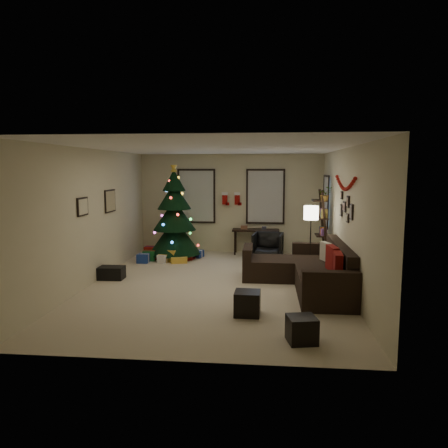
{
  "coord_description": "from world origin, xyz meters",
  "views": [
    {
      "loc": [
        0.99,
        -8.38,
        2.31
      ],
      "look_at": [
        0.1,
        0.6,
        1.15
      ],
      "focal_mm": 34.75,
      "sensor_mm": 36.0,
      "label": 1
    }
  ],
  "objects_px": {
    "christmas_tree": "(174,219)",
    "sofa": "(309,272)",
    "desk_chair": "(268,246)",
    "desk": "(256,232)",
    "bookshelf": "(323,230)"
  },
  "relations": [
    {
      "from": "christmas_tree",
      "to": "sofa",
      "type": "height_order",
      "value": "christmas_tree"
    },
    {
      "from": "christmas_tree",
      "to": "desk_chair",
      "type": "relative_size",
      "value": 3.58
    },
    {
      "from": "christmas_tree",
      "to": "desk_chair",
      "type": "distance_m",
      "value": 2.49
    },
    {
      "from": "christmas_tree",
      "to": "desk",
      "type": "relative_size",
      "value": 1.98
    },
    {
      "from": "bookshelf",
      "to": "christmas_tree",
      "type": "bearing_deg",
      "value": 169.14
    },
    {
      "from": "christmas_tree",
      "to": "sofa",
      "type": "distance_m",
      "value": 4.1
    },
    {
      "from": "sofa",
      "to": "bookshelf",
      "type": "xyz_separation_m",
      "value": [
        0.47,
        1.76,
        0.59
      ]
    },
    {
      "from": "desk",
      "to": "bookshelf",
      "type": "height_order",
      "value": "bookshelf"
    },
    {
      "from": "christmas_tree",
      "to": "bookshelf",
      "type": "xyz_separation_m",
      "value": [
        3.67,
        -0.7,
        -0.14
      ]
    },
    {
      "from": "christmas_tree",
      "to": "desk",
      "type": "distance_m",
      "value": 2.24
    },
    {
      "from": "sofa",
      "to": "desk_chair",
      "type": "bearing_deg",
      "value": 107.39
    },
    {
      "from": "desk",
      "to": "christmas_tree",
      "type": "bearing_deg",
      "value": -160.69
    },
    {
      "from": "desk",
      "to": "bookshelf",
      "type": "relative_size",
      "value": 0.69
    },
    {
      "from": "christmas_tree",
      "to": "desk_chair",
      "type": "xyz_separation_m",
      "value": [
        2.4,
        0.08,
        -0.68
      ]
    },
    {
      "from": "sofa",
      "to": "desk",
      "type": "height_order",
      "value": "sofa"
    }
  ]
}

